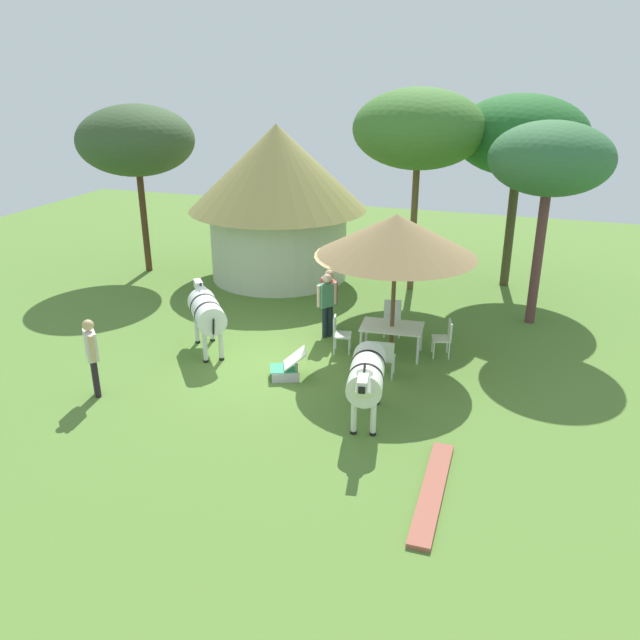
% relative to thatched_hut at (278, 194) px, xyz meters
% --- Properties ---
extents(ground_plane, '(36.00, 36.00, 0.00)m').
position_rel_thatched_hut_xyz_m(ground_plane, '(2.47, -6.13, -2.73)').
color(ground_plane, '#557C32').
extents(thatched_hut, '(5.66, 5.66, 4.86)m').
position_rel_thatched_hut_xyz_m(thatched_hut, '(0.00, 0.00, 0.00)').
color(thatched_hut, beige).
rests_on(thatched_hut, ground_plane).
extents(shade_umbrella, '(3.70, 3.70, 3.42)m').
position_rel_thatched_hut_xyz_m(shade_umbrella, '(4.84, -4.90, 0.22)').
color(shade_umbrella, brown).
rests_on(shade_umbrella, ground_plane).
extents(patio_dining_table, '(1.52, 1.02, 0.74)m').
position_rel_thatched_hut_xyz_m(patio_dining_table, '(4.84, -4.90, -2.07)').
color(patio_dining_table, silver).
rests_on(patio_dining_table, ground_plane).
extents(patio_chair_near_hut, '(0.51, 0.53, 0.90)m').
position_rel_thatched_hut_xyz_m(patio_chair_near_hut, '(6.07, -4.59, -2.21)').
color(patio_chair_near_hut, white).
rests_on(patio_chair_near_hut, ground_plane).
extents(patio_chair_west_end, '(0.52, 0.50, 0.90)m').
position_rel_thatched_hut_xyz_m(patio_chair_west_end, '(4.59, -3.66, -2.21)').
color(patio_chair_west_end, white).
rests_on(patio_chair_west_end, ground_plane).
extents(patio_chair_near_lawn, '(0.50, 0.52, 0.90)m').
position_rel_thatched_hut_xyz_m(patio_chair_near_lawn, '(3.60, -5.16, -2.21)').
color(patio_chair_near_lawn, white).
rests_on(patio_chair_near_lawn, ground_plane).
extents(patio_chair_east_end, '(0.48, 0.46, 0.90)m').
position_rel_thatched_hut_xyz_m(patio_chair_east_end, '(4.96, -6.16, -2.21)').
color(patio_chair_east_end, silver).
rests_on(patio_chair_east_end, ground_plane).
extents(guest_beside_umbrella, '(0.51, 0.45, 1.72)m').
position_rel_thatched_hut_xyz_m(guest_beside_umbrella, '(3.02, -4.12, -1.69)').
color(guest_beside_umbrella, '#1F2328').
rests_on(guest_beside_umbrella, ground_plane).
extents(guest_behind_table, '(0.44, 0.50, 1.69)m').
position_rel_thatched_hut_xyz_m(guest_behind_table, '(3.05, -4.37, -1.71)').
color(guest_behind_table, '#19252B').
rests_on(guest_behind_table, ground_plane).
extents(standing_watcher, '(0.48, 0.48, 1.72)m').
position_rel_thatched_hut_xyz_m(standing_watcher, '(-0.60, -8.88, -1.69)').
color(standing_watcher, black).
rests_on(standing_watcher, ground_plane).
extents(striped_lounge_chair, '(0.94, 0.80, 0.66)m').
position_rel_thatched_hut_xyz_m(striped_lounge_chair, '(2.91, -6.82, -2.47)').
color(striped_lounge_chair, '#339E6E').
rests_on(striped_lounge_chair, ground_plane).
extents(zebra_nearest_camera, '(0.93, 2.25, 1.51)m').
position_rel_thatched_hut_xyz_m(zebra_nearest_camera, '(5.03, -8.05, -1.75)').
color(zebra_nearest_camera, silver).
rests_on(zebra_nearest_camera, ground_plane).
extents(zebra_by_umbrella, '(1.59, 1.89, 1.56)m').
position_rel_thatched_hut_xyz_m(zebra_by_umbrella, '(0.55, -6.07, -1.71)').
color(zebra_by_umbrella, silver).
rests_on(zebra_by_umbrella, ground_plane).
extents(acacia_tree_right_background, '(3.90, 3.90, 5.77)m').
position_rel_thatched_hut_xyz_m(acacia_tree_right_background, '(7.12, 1.41, 1.86)').
color(acacia_tree_right_background, '#423C23').
rests_on(acacia_tree_right_background, ground_plane).
extents(acacia_tree_behind_hut, '(3.05, 3.05, 5.27)m').
position_rel_thatched_hut_xyz_m(acacia_tree_behind_hut, '(7.97, -1.66, 1.60)').
color(acacia_tree_behind_hut, brown).
rests_on(acacia_tree_behind_hut, ground_plane).
extents(acacia_tree_far_lawn, '(3.69, 3.69, 5.40)m').
position_rel_thatched_hut_xyz_m(acacia_tree_far_lawn, '(-4.46, -0.82, 1.56)').
color(acacia_tree_far_lawn, '#482F1B').
rests_on(acacia_tree_far_lawn, ground_plane).
extents(acacia_tree_left_background, '(3.80, 3.80, 5.95)m').
position_rel_thatched_hut_xyz_m(acacia_tree_left_background, '(4.35, 0.11, 2.07)').
color(acacia_tree_left_background, brown).
rests_on(acacia_tree_left_background, ground_plane).
extents(brick_patio_kerb, '(0.39, 2.80, 0.08)m').
position_rel_thatched_hut_xyz_m(brick_patio_kerb, '(6.65, -9.97, -2.69)').
color(brick_patio_kerb, '#A15544').
rests_on(brick_patio_kerb, ground_plane).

